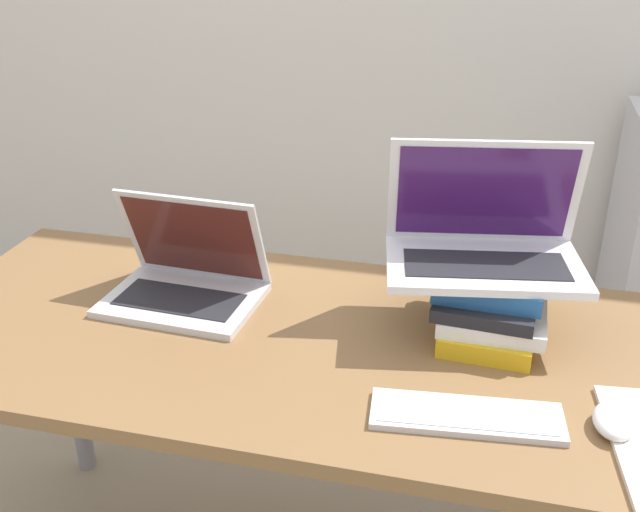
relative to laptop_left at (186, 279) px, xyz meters
The scene contains 6 objects.
desk 0.32m from the laptop_left, 17.90° to the right, with size 1.61×0.71×0.73m.
laptop_left is the anchor object (origin of this frame).
book_stack 0.64m from the laptop_left, ahead, with size 0.22×0.28×0.13m.
laptop_on_books 0.63m from the laptop_left, ahead, with size 0.41×0.30×0.24m.
wireless_keyboard 0.68m from the laptop_left, 24.33° to the right, with size 0.33×0.13×0.01m.
mouse 0.89m from the laptop_left, 16.38° to the right, with size 0.07×0.10×0.04m.
Camera 1 is at (0.34, -0.87, 1.52)m, focal length 42.00 mm.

